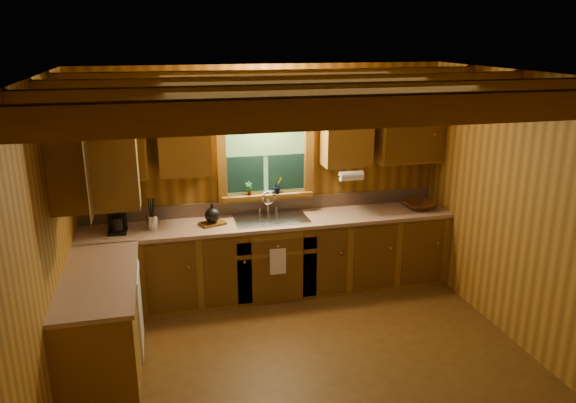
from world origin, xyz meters
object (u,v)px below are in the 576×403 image
at_px(wicker_basket, 419,205).
at_px(cutting_board, 213,223).
at_px(coffee_maker, 117,217).
at_px(sink, 271,223).

bearing_deg(wicker_basket, cutting_board, 179.28).
xyz_separation_m(coffee_maker, wicker_basket, (3.48, -0.04, -0.12)).
distance_m(sink, wicker_basket, 1.81).
distance_m(cutting_board, wicker_basket, 2.48).
bearing_deg(coffee_maker, cutting_board, 2.69).
bearing_deg(sink, wicker_basket, -1.56).
bearing_deg(cutting_board, wicker_basket, -20.31).
relative_size(sink, coffee_maker, 2.46).
bearing_deg(cutting_board, sink, -18.03).
xyz_separation_m(cutting_board, wicker_basket, (2.48, -0.03, 0.03)).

